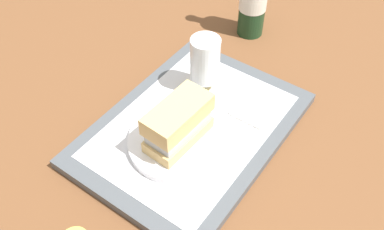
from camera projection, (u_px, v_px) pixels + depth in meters
ground_plane at (192, 132)px, 0.85m from camera, size 3.00×3.00×0.00m
tray at (192, 129)px, 0.84m from camera, size 0.44×0.32×0.02m
placemat at (192, 125)px, 0.84m from camera, size 0.38×0.27×0.00m
plate at (179, 141)px, 0.80m from camera, size 0.19×0.19×0.01m
sandwich at (179, 122)px, 0.76m from camera, size 0.14×0.07×0.08m
beer_glass at (205, 62)px, 0.85m from camera, size 0.06×0.06×0.12m
napkin_folded at (255, 108)px, 0.86m from camera, size 0.09×0.07×0.01m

